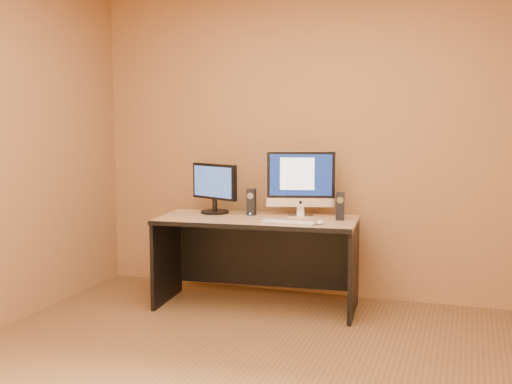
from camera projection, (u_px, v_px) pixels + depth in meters
walls at (245, 156)px, 3.44m from camera, size 4.00×4.00×2.60m
desk at (257, 263)px, 5.06m from camera, size 1.60×0.81×0.72m
imac at (301, 183)px, 5.09m from camera, size 0.59×0.34×0.53m
second_monitor at (215, 189)px, 5.25m from camera, size 0.52×0.39×0.41m
speaker_left at (251, 202)px, 5.16m from camera, size 0.07×0.07×0.21m
speaker_right at (340, 206)px, 4.92m from camera, size 0.08×0.08×0.21m
keyboard at (288, 222)px, 4.76m from camera, size 0.42×0.15×0.02m
mouse at (321, 222)px, 4.72m from camera, size 0.06×0.10×0.03m
cable_a at (298, 214)px, 5.21m from camera, size 0.10×0.19×0.01m
cable_b at (296, 214)px, 5.22m from camera, size 0.04×0.17×0.01m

